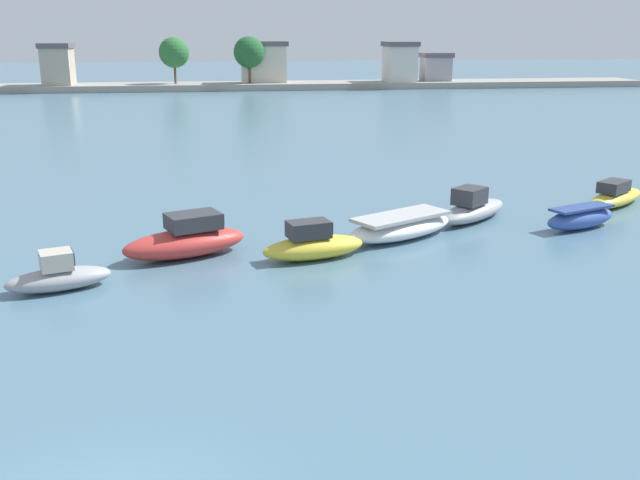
# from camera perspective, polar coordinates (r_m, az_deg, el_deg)

# --- Properties ---
(moored_boat_2) EXTENTS (3.69, 2.27, 1.38)m
(moored_boat_2) POSITION_cam_1_polar(r_m,az_deg,el_deg) (25.89, -20.08, -2.72)
(moored_boat_2) COLOR #9E9EA3
(moored_boat_2) RESTS_ON ground
(moored_boat_3) EXTENTS (5.24, 3.53, 1.70)m
(moored_boat_3) POSITION_cam_1_polar(r_m,az_deg,el_deg) (28.35, -10.59, 0.00)
(moored_boat_3) COLOR #C63833
(moored_boat_3) RESTS_ON ground
(moored_boat_4) EXTENTS (4.32, 2.39, 1.52)m
(moored_boat_4) POSITION_cam_1_polar(r_m,az_deg,el_deg) (27.62, -0.57, -0.37)
(moored_boat_4) COLOR yellow
(moored_boat_4) RESTS_ON ground
(moored_boat_5) EXTENTS (5.75, 4.38, 1.03)m
(moored_boat_5) POSITION_cam_1_polar(r_m,az_deg,el_deg) (30.61, 6.45, 1.05)
(moored_boat_5) COLOR white
(moored_boat_5) RESTS_ON ground
(moored_boat_6) EXTENTS (4.73, 4.34, 1.61)m
(moored_boat_6) POSITION_cam_1_polar(r_m,az_deg,el_deg) (34.02, 12.06, 2.46)
(moored_boat_6) COLOR #9E9EA3
(moored_boat_6) RESTS_ON ground
(moored_boat_7) EXTENTS (4.07, 2.49, 1.02)m
(moored_boat_7) POSITION_cam_1_polar(r_m,az_deg,el_deg) (33.91, 20.02, 1.66)
(moored_boat_7) COLOR #3856A8
(moored_boat_7) RESTS_ON ground
(moored_boat_8) EXTENTS (4.88, 4.14, 1.31)m
(moored_boat_8) POSITION_cam_1_polar(r_m,az_deg,el_deg) (39.09, 22.43, 3.24)
(moored_boat_8) COLOR yellow
(moored_boat_8) RESTS_ON ground
(distant_shoreline) EXTENTS (137.31, 8.30, 8.00)m
(distant_shoreline) POSITION_cam_1_polar(r_m,az_deg,el_deg) (110.63, -12.13, 12.84)
(distant_shoreline) COLOR gray
(distant_shoreline) RESTS_ON ground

